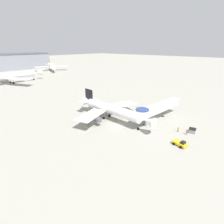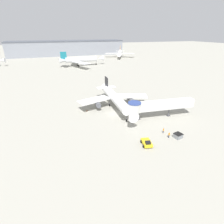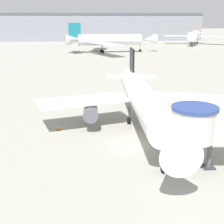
{
  "view_description": "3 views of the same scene",
  "coord_description": "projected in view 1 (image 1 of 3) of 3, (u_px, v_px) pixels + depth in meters",
  "views": [
    {
      "loc": [
        -39.46,
        -32.38,
        24.08
      ],
      "look_at": [
        -2.16,
        0.22,
        5.19
      ],
      "focal_mm": 28.0,
      "sensor_mm": 36.0,
      "label": 1
    },
    {
      "loc": [
        -19.06,
        -50.93,
        25.7
      ],
      "look_at": [
        -1.91,
        -3.6,
        2.5
      ],
      "focal_mm": 28.0,
      "sensor_mm": 36.0,
      "label": 2
    },
    {
      "loc": [
        -5.57,
        -31.56,
        13.26
      ],
      "look_at": [
        -1.55,
        5.23,
        2.14
      ],
      "focal_mm": 50.0,
      "sensor_mm": 36.0,
      "label": 3
    }
  ],
  "objects": [
    {
      "name": "ground_crew_marshaller",
      "position": [
        187.0,
        131.0,
        50.14
      ],
      "size": [
        0.35,
        0.23,
        1.74
      ],
      "rotation": [
        0.0,
        0.0,
        0.09
      ],
      "color": "#1E2338",
      "rests_on": "ground_plane"
    },
    {
      "name": "background_jet_orange_tail",
      "position": [
        51.0,
        66.0,
        175.31
      ],
      "size": [
        30.74,
        33.28,
        11.35
      ],
      "rotation": [
        0.0,
        0.0,
        -0.42
      ],
      "color": "white",
      "rests_on": "ground_plane"
    },
    {
      "name": "pushback_tug_yellow",
      "position": [
        180.0,
        143.0,
        44.69
      ],
      "size": [
        2.98,
        3.96,
        1.5
      ],
      "rotation": [
        0.0,
        0.0,
        -0.22
      ],
      "color": "yellow",
      "rests_on": "ground_plane"
    },
    {
      "name": "traffic_cone_port_wing",
      "position": [
        87.0,
        128.0,
        53.53
      ],
      "size": [
        0.43,
        0.43,
        0.71
      ],
      "color": "black",
      "rests_on": "ground_plane"
    },
    {
      "name": "traffic_cone_starboard_wing",
      "position": [
        134.0,
        113.0,
        66.1
      ],
      "size": [
        0.36,
        0.36,
        0.6
      ],
      "color": "black",
      "rests_on": "ground_plane"
    },
    {
      "name": "main_airplane",
      "position": [
        111.0,
        109.0,
        59.31
      ],
      "size": [
        27.17,
        31.02,
        8.89
      ],
      "rotation": [
        0.0,
        0.0,
        -0.04
      ],
      "color": "white",
      "rests_on": "ground_plane"
    },
    {
      "name": "background_jet_teal_tail",
      "position": [
        14.0,
        75.0,
        118.24
      ],
      "size": [
        36.98,
        40.62,
        11.69
      ],
      "rotation": [
        0.0,
        0.0,
        1.65
      ],
      "color": "silver",
      "rests_on": "ground_plane"
    },
    {
      "name": "jet_bridge",
      "position": [
        156.0,
        108.0,
        58.9
      ],
      "size": [
        22.49,
        5.67,
        5.9
      ],
      "rotation": [
        0.0,
        0.0,
        -0.11
      ],
      "color": "silver",
      "rests_on": "ground_plane"
    },
    {
      "name": "ground_plane",
      "position": [
        117.0,
        125.0,
        56.25
      ],
      "size": [
        800.0,
        800.0,
        0.0
      ],
      "primitive_type": "plane",
      "color": "#9E9B8E"
    },
    {
      "name": "ground_crew_wing_walker",
      "position": [
        178.0,
        129.0,
        51.79
      ],
      "size": [
        0.23,
        0.34,
        1.61
      ],
      "rotation": [
        0.0,
        0.0,
        4.53
      ],
      "color": "#1E2338",
      "rests_on": "ground_plane"
    },
    {
      "name": "service_container_gray",
      "position": [
        192.0,
        131.0,
        51.42
      ],
      "size": [
        2.33,
        2.24,
        1.26
      ],
      "rotation": [
        0.0,
        0.0,
        0.19
      ],
      "color": "gray",
      "rests_on": "ground_plane"
    }
  ]
}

